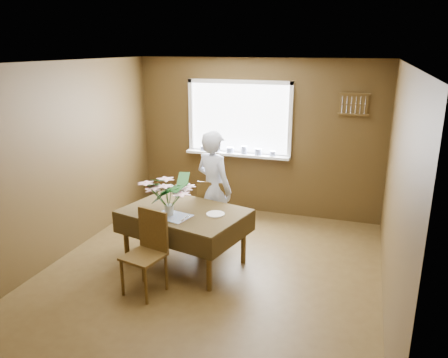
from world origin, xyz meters
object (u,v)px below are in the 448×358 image
(dining_table, at_px, (184,217))
(flower_bouquet, at_px, (168,191))
(chair_near, at_px, (148,248))
(seated_woman, at_px, (214,189))
(chair_far, at_px, (213,209))

(dining_table, xyz_separation_m, flower_bouquet, (-0.10, -0.21, 0.39))
(chair_near, relative_size, seated_woman, 0.58)
(dining_table, distance_m, chair_near, 0.74)
(seated_woman, bearing_deg, flower_bouquet, 98.82)
(seated_woman, xyz_separation_m, flower_bouquet, (-0.26, -0.87, 0.22))
(chair_far, xyz_separation_m, flower_bouquet, (-0.24, -0.90, 0.52))
(dining_table, bearing_deg, chair_far, 92.16)
(chair_near, xyz_separation_m, flower_bouquet, (0.03, 0.51, 0.51))
(chair_far, xyz_separation_m, chair_near, (-0.27, -1.41, 0.01))
(dining_table, relative_size, flower_bouquet, 3.04)
(dining_table, relative_size, seated_woman, 1.04)
(chair_far, relative_size, seated_woman, 0.57)
(dining_table, distance_m, seated_woman, 0.70)
(dining_table, height_order, chair_near, chair_near)
(chair_far, distance_m, chair_near, 1.43)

